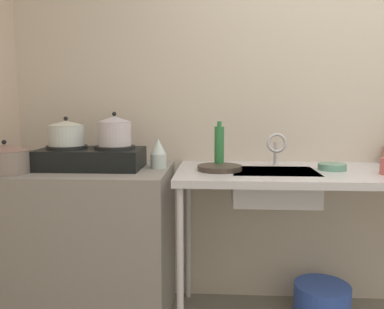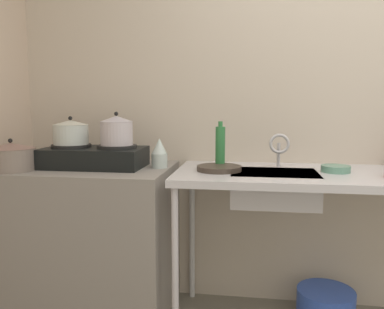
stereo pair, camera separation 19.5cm
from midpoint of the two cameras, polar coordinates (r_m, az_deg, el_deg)
wall_back at (r=2.74m, az=21.74°, el=8.88°), size 5.29×0.10×2.77m
counter_concrete at (r=2.52m, az=-17.35°, el=-12.25°), size 1.01×0.68×0.92m
counter_sink at (r=2.32m, az=16.01°, el=-3.78°), size 1.64×0.68×0.92m
stove at (r=2.38m, az=-16.56°, el=-0.45°), size 0.59×0.34×0.13m
pot_on_left_burner at (r=2.42m, az=-19.82°, el=2.92°), size 0.21×0.21×0.17m
pot_on_right_burner at (r=2.32m, az=-13.43°, el=3.32°), size 0.19×0.19×0.19m
pot_beside_stove at (r=2.39m, az=-27.40°, el=-0.55°), size 0.27×0.27×0.18m
percolator at (r=2.31m, az=-7.26°, el=0.08°), size 0.09×0.09×0.17m
sink_basin at (r=2.25m, az=9.23°, el=-4.57°), size 0.47×0.34×0.18m
faucet at (r=2.38m, az=9.74°, el=1.34°), size 0.12×0.07×0.20m
frying_pan at (r=2.22m, az=1.48°, el=-1.95°), size 0.25×0.25×0.03m
small_bowl_on_drainboard at (r=2.34m, az=17.24°, el=-1.71°), size 0.16×0.16×0.04m
bottle_by_sink at (r=2.31m, az=1.51°, el=1.12°), size 0.06×0.06×0.27m
bucket_on_floor at (r=2.63m, az=16.01°, el=-19.68°), size 0.33×0.33×0.21m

